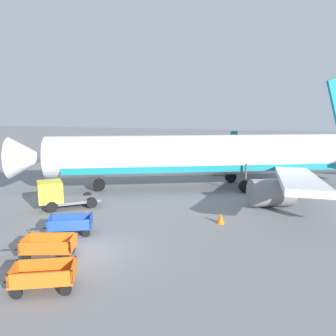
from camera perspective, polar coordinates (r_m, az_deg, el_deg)
The scene contains 8 objects.
ground_plane at distance 18.74m, azimuth -13.54°, elevation -13.60°, with size 220.00×220.00×0.00m, color slate.
airplane at distance 32.35m, azimuth 9.20°, elevation 2.04°, with size 35.89×29.35×11.34m.
baggage_cart_nearest at distance 15.55m, azimuth -20.05°, elevation -16.58°, with size 3.54×2.30×1.07m.
baggage_cart_second_in_row at distance 18.46m, azimuth -19.31°, elevation -12.25°, with size 3.61×2.08×1.07m.
baggage_cart_third_in_row at distance 21.34m, azimuth -15.98°, elevation -9.04°, with size 3.54×2.30×1.07m.
service_truck_beside_carts at distance 26.84m, azimuth -18.04°, elevation -4.17°, with size 4.59×4.24×2.10m.
traffic_cone_near_plane at distance 22.73m, azimuth 8.78°, elevation -8.30°, with size 0.52×0.52×0.68m, color orange.
traffic_cone_mid_apron at distance 23.99m, azimuth -13.33°, elevation -7.63°, with size 0.42×0.42×0.55m, color orange.
Camera 1 is at (8.81, -14.81, 7.36)m, focal length 36.50 mm.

